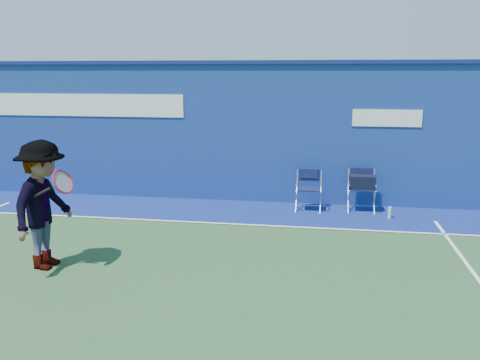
% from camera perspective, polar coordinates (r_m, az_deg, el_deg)
% --- Properties ---
extents(ground, '(80.00, 80.00, 0.00)m').
position_cam_1_polar(ground, '(6.93, -11.17, -12.35)').
color(ground, '#284C29').
rests_on(ground, ground).
extents(stadium_wall, '(24.00, 0.50, 3.08)m').
position_cam_1_polar(stadium_wall, '(11.40, -2.41, 5.56)').
color(stadium_wall, navy).
rests_on(stadium_wall, ground).
extents(out_of_bounds_strip, '(24.00, 1.80, 0.01)m').
position_cam_1_polar(out_of_bounds_strip, '(10.64, -3.52, -3.42)').
color(out_of_bounds_strip, navy).
rests_on(out_of_bounds_strip, ground).
extents(court_lines, '(24.00, 12.00, 0.01)m').
position_cam_1_polar(court_lines, '(7.45, -9.55, -10.43)').
color(court_lines, white).
rests_on(court_lines, out_of_bounds_strip).
extents(directors_chair_left, '(0.50, 0.46, 0.85)m').
position_cam_1_polar(directors_chair_left, '(10.68, 7.69, -1.93)').
color(directors_chair_left, silver).
rests_on(directors_chair_left, ground).
extents(directors_chair_right, '(0.52, 0.47, 0.88)m').
position_cam_1_polar(directors_chair_right, '(10.78, 13.47, -1.54)').
color(directors_chair_right, silver).
rests_on(directors_chair_right, ground).
extents(water_bottle, '(0.07, 0.07, 0.23)m').
position_cam_1_polar(water_bottle, '(10.46, 16.46, -3.54)').
color(water_bottle, silver).
rests_on(water_bottle, ground).
extents(tennis_player, '(0.92, 1.26, 1.89)m').
position_cam_1_polar(tennis_player, '(7.91, -21.21, -2.62)').
color(tennis_player, '#EA4738').
rests_on(tennis_player, ground).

